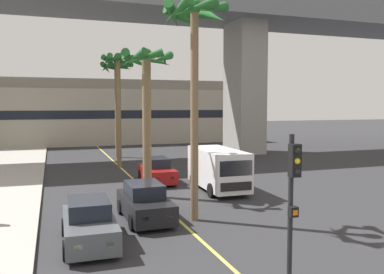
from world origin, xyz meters
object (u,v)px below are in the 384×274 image
object	(u,v)px
delivery_van	(218,168)
palm_tree_mid_median	(117,81)
traffic_light_median_near	(292,198)
palm_tree_far_median	(147,85)
car_queue_third	(89,224)
car_queue_front	(157,171)
palm_tree_farthest_median	(194,41)
palm_tree_near_median	(118,74)
car_queue_second	(145,203)

from	to	relation	value
delivery_van	palm_tree_mid_median	xyz separation A→B (m)	(-3.12, 16.79, 5.76)
traffic_light_median_near	palm_tree_far_median	distance (m)	13.33
car_queue_third	traffic_light_median_near	xyz separation A→B (m)	(4.10, -6.32, 1.99)
car_queue_third	palm_tree_mid_median	bearing A→B (deg)	78.95
traffic_light_median_near	palm_tree_far_median	xyz separation A→B (m)	(-0.50, 12.93, 3.21)
car_queue_third	palm_tree_far_median	size ratio (longest dim) A/B	0.53
car_queue_front	palm_tree_far_median	distance (m)	6.51
car_queue_front	palm_tree_mid_median	xyz separation A→B (m)	(-0.42, 13.31, 6.33)
palm_tree_far_median	traffic_light_median_near	bearing A→B (deg)	-87.79
palm_tree_far_median	palm_tree_farthest_median	distance (m)	5.32
car_queue_front	delivery_van	size ratio (longest dim) A/B	0.78
car_queue_third	palm_tree_near_median	size ratio (longest dim) A/B	0.46
car_queue_second	delivery_van	bearing A→B (deg)	40.21
delivery_van	palm_tree_near_median	size ratio (longest dim) A/B	0.60
palm_tree_farthest_median	car_queue_third	bearing A→B (deg)	-160.31
delivery_van	palm_tree_farthest_median	bearing A→B (deg)	-122.27
delivery_van	palm_tree_far_median	xyz separation A→B (m)	(-4.12, -0.16, 4.64)
car_queue_second	palm_tree_far_median	bearing A→B (deg)	75.53
car_queue_front	palm_tree_farthest_median	world-z (taller)	palm_tree_farthest_median
palm_tree_mid_median	traffic_light_median_near	bearing A→B (deg)	-90.96
car_queue_third	palm_tree_mid_median	world-z (taller)	palm_tree_mid_median
traffic_light_median_near	palm_tree_farthest_median	world-z (taller)	palm_tree_farthest_median
delivery_van	palm_tree_near_median	distance (m)	12.64
car_queue_front	palm_tree_farthest_median	size ratio (longest dim) A/B	0.45
palm_tree_mid_median	palm_tree_far_median	bearing A→B (deg)	-93.38
car_queue_front	delivery_van	world-z (taller)	delivery_van
delivery_van	traffic_light_median_near	size ratio (longest dim) A/B	1.26
delivery_van	palm_tree_far_median	bearing A→B (deg)	-177.73
traffic_light_median_near	palm_tree_far_median	world-z (taller)	palm_tree_far_median
car_queue_second	palm_tree_mid_median	size ratio (longest dim) A/B	0.46
palm_tree_farthest_median	traffic_light_median_near	bearing A→B (deg)	-92.60
car_queue_front	palm_tree_farthest_median	xyz separation A→B (m)	(-0.56, -8.66, 6.76)
traffic_light_median_near	palm_tree_near_median	xyz separation A→B (m)	(-0.31, 23.52, 4.53)
palm_tree_mid_median	palm_tree_farthest_median	bearing A→B (deg)	-90.37
car_queue_third	palm_tree_near_median	bearing A→B (deg)	77.59
car_queue_front	delivery_van	xyz separation A→B (m)	(2.70, -3.49, 0.57)
car_queue_second	palm_tree_near_median	xyz separation A→B (m)	(1.28, 14.85, 6.52)
car_queue_second	palm_tree_near_median	size ratio (longest dim) A/B	0.47
traffic_light_median_near	palm_tree_near_median	distance (m)	23.96
car_queue_second	traffic_light_median_near	size ratio (longest dim) A/B	0.98
car_queue_third	palm_tree_far_median	distance (m)	9.15
car_queue_second	car_queue_third	bearing A→B (deg)	-136.75
car_queue_third	car_queue_front	bearing A→B (deg)	63.92
traffic_light_median_near	palm_tree_far_median	bearing A→B (deg)	92.21
palm_tree_near_median	palm_tree_farthest_median	size ratio (longest dim) A/B	0.97
palm_tree_mid_median	delivery_van	bearing A→B (deg)	-79.46
palm_tree_far_median	palm_tree_near_median	bearing A→B (deg)	88.99
palm_tree_mid_median	palm_tree_farthest_median	size ratio (longest dim) A/B	0.97
car_queue_second	traffic_light_median_near	xyz separation A→B (m)	(1.59, -8.68, 1.99)
palm_tree_near_median	palm_tree_farthest_median	world-z (taller)	palm_tree_farthest_median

